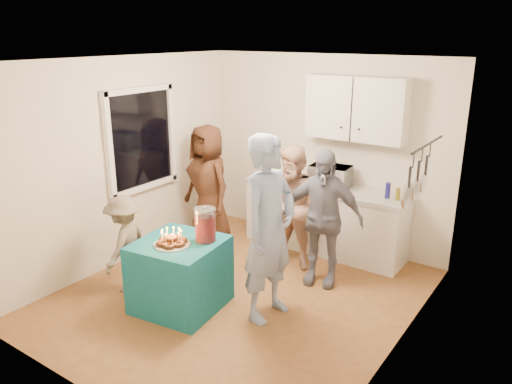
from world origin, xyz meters
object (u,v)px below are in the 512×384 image
Objects in this scene: microwave at (330,176)px; punch_jar at (205,226)px; woman_back_left at (208,185)px; child_near_left at (125,244)px; counter at (324,220)px; woman_back_right at (322,218)px; party_table at (180,274)px; woman_back_center at (294,208)px; man_birthday at (269,229)px.

microwave is 1.53× the size of punch_jar.
child_near_left is at bearing -72.82° from woman_back_left.
woman_back_right is (0.39, -0.87, 0.39)m from counter.
microwave is at bearing 74.06° from party_table.
woman_back_right reaches higher than counter.
party_table is at bearing -47.05° from woman_back_left.
counter is 1.03m from woman_back_right.
woman_back_center is at bearing -97.08° from counter.
child_near_left reaches higher than punch_jar.
child_near_left is at bearing -165.04° from punch_jar.
counter is 2.68m from child_near_left.
woman_back_left is (-1.76, 1.15, -0.13)m from man_birthday.
party_table is 0.54× the size of woman_back_center.
punch_jar is at bearing -100.11° from woman_back_center.
man_birthday is at bearing -19.88° from woman_back_left.
woman_back_left reaches higher than party_table.
child_near_left is at bearing -174.70° from party_table.
woman_back_right is (0.77, 1.17, -0.11)m from punch_jar.
woman_back_left reaches higher than woman_back_center.
party_table is 0.52× the size of woman_back_right.
microwave is at bearing 98.37° from woman_back_right.
party_table is (-0.59, -2.23, -0.05)m from counter.
punch_jar is at bearing -37.90° from woman_back_left.
man_birthday is 1.15× the size of woman_back_left.
man_birthday is at bearing 17.55° from punch_jar.
punch_jar is 0.22× the size of woman_back_center.
punch_jar is at bearing -136.50° from woman_back_right.
party_table is at bearing -106.01° from woman_back_center.
counter is 1.13× the size of man_birthday.
woman_back_left is at bearing 119.77° from party_table.
counter is 1.67m from woman_back_left.
child_near_left is at bearing -120.57° from counter.
woman_back_left is at bearing -178.47° from woman_back_center.
woman_back_left is 1.88m from woman_back_right.
child_near_left is (-1.36, -2.30, 0.14)m from counter.
counter is 2.13m from punch_jar.
party_table is at bearing -138.94° from woman_back_right.
woman_back_right reaches higher than microwave.
microwave is 2.41m from party_table.
counter is 0.63m from microwave.
punch_jar is (0.21, 0.19, 0.55)m from party_table.
counter is 6.47× the size of punch_jar.
child_near_left is (-1.27, -1.61, -0.22)m from woman_back_center.
man_birthday reaches higher than child_near_left.
punch_jar is 0.20× the size of woman_back_left.
man_birthday reaches higher than counter.
man_birthday is at bearing -109.29° from woman_back_right.
woman_back_left is at bearing 161.01° from woman_back_right.
woman_back_right is 2.28m from child_near_left.
punch_jar is (-0.37, -2.04, 0.50)m from counter.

